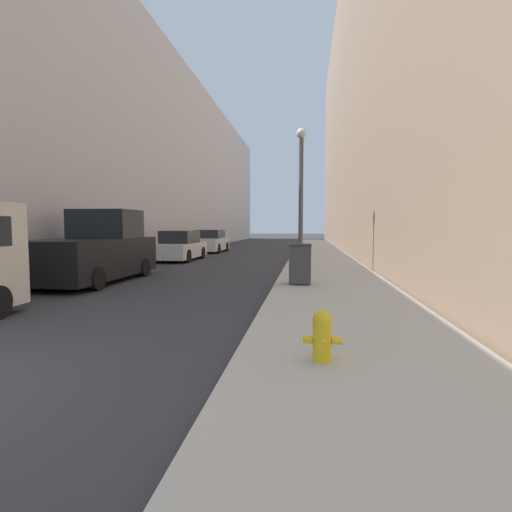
# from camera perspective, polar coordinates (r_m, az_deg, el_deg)

# --- Properties ---
(sidewalk_right) EXTENTS (3.27, 60.00, 0.13)m
(sidewalk_right) POSITION_cam_1_polar(r_m,az_deg,el_deg) (21.28, 9.28, -0.35)
(sidewalk_right) COLOR #B7B2A8
(sidewalk_right) RESTS_ON ground
(building_left_glass) EXTENTS (12.00, 60.00, 13.15)m
(building_left_glass) POSITION_cam_1_polar(r_m,az_deg,el_deg) (32.97, -19.36, 12.40)
(building_left_glass) COLOR #BCBCC1
(building_left_glass) RESTS_ON ground
(building_right_stone) EXTENTS (12.00, 60.00, 21.84)m
(building_right_stone) POSITION_cam_1_polar(r_m,az_deg,el_deg) (31.77, 24.07, 20.65)
(building_right_stone) COLOR #9E7F66
(building_right_stone) RESTS_ON ground
(fire_hydrant) EXTENTS (0.46, 0.35, 0.61)m
(fire_hydrant) POSITION_cam_1_polar(r_m,az_deg,el_deg) (4.89, 9.42, -11.03)
(fire_hydrant) COLOR yellow
(fire_hydrant) RESTS_ON sidewalk_right
(trash_bin) EXTENTS (0.62, 0.59, 1.13)m
(trash_bin) POSITION_cam_1_polar(r_m,az_deg,el_deg) (11.18, 6.31, -1.07)
(trash_bin) COLOR #3D3D42
(trash_bin) RESTS_ON sidewalk_right
(lamppost) EXTENTS (0.38, 0.38, 5.37)m
(lamppost) POSITION_cam_1_polar(r_m,az_deg,el_deg) (15.71, 6.44, 8.82)
(lamppost) COLOR #4C4C51
(lamppost) RESTS_ON sidewalk_right
(pickup_truck) EXTENTS (2.21, 5.12, 2.29)m
(pickup_truck) POSITION_cam_1_polar(r_m,az_deg,el_deg) (13.60, -21.98, 0.61)
(pickup_truck) COLOR black
(pickup_truck) RESTS_ON ground
(parked_sedan_near) EXTENTS (1.80, 4.42, 1.53)m
(parked_sedan_near) POSITION_cam_1_polar(r_m,az_deg,el_deg) (20.96, -10.77, 1.31)
(parked_sedan_near) COLOR silver
(parked_sedan_near) RESTS_ON ground
(parked_sedan_far) EXTENTS (1.90, 4.39, 1.53)m
(parked_sedan_far) POSITION_cam_1_polar(r_m,az_deg,el_deg) (27.43, -6.56, 2.03)
(parked_sedan_far) COLOR silver
(parked_sedan_far) RESTS_ON ground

